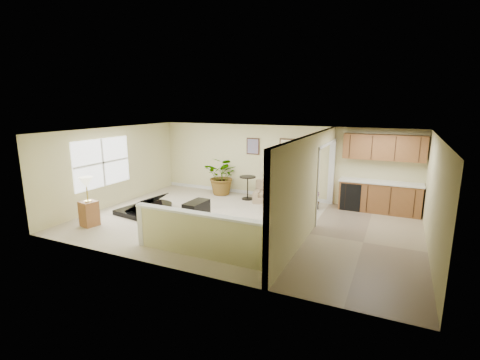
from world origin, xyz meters
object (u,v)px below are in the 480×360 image
at_px(palm_plant, 223,176).
at_px(small_plant, 314,201).
at_px(loveseat, 277,192).
at_px(accent_table, 248,185).
at_px(piano_bench, 197,211).
at_px(lamp_stand, 88,205).
at_px(piano, 145,195).

bearing_deg(palm_plant, small_plant, -5.90).
xyz_separation_m(loveseat, accent_table, (-1.01, -0.16, 0.19)).
distance_m(piano_bench, small_plant, 3.70).
bearing_deg(accent_table, palm_plant, 168.43).
bearing_deg(accent_table, loveseat, 8.88).
xyz_separation_m(small_plant, lamp_stand, (-5.11, -4.06, 0.33)).
height_order(accent_table, lamp_stand, lamp_stand).
bearing_deg(accent_table, piano, -129.88).
xyz_separation_m(loveseat, small_plant, (1.30, -0.29, -0.09)).
relative_size(piano, small_plant, 3.15).
xyz_separation_m(piano, small_plant, (4.53, 2.51, -0.30)).
height_order(loveseat, small_plant, loveseat).
xyz_separation_m(piano, piano_bench, (1.80, 0.02, -0.26)).
distance_m(piano_bench, lamp_stand, 2.87).
bearing_deg(piano, palm_plant, 76.56).
height_order(piano, small_plant, piano).
distance_m(piano, piano_bench, 1.82).
relative_size(piano_bench, palm_plant, 0.60).
bearing_deg(loveseat, piano_bench, -130.00).
bearing_deg(small_plant, loveseat, 167.48).
xyz_separation_m(piano_bench, lamp_stand, (-2.39, -1.57, 0.29)).
distance_m(palm_plant, lamp_stand, 4.74).
bearing_deg(lamp_stand, palm_plant, 68.55).
bearing_deg(piano_bench, accent_table, 81.11).
bearing_deg(small_plant, lamp_stand, -141.54).
bearing_deg(palm_plant, lamp_stand, -111.45).
distance_m(accent_table, lamp_stand, 5.04).
bearing_deg(palm_plant, piano_bench, -77.06).
distance_m(loveseat, small_plant, 1.34).
bearing_deg(lamp_stand, piano_bench, 33.30).
height_order(piano_bench, lamp_stand, lamp_stand).
relative_size(piano_bench, accent_table, 1.03).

